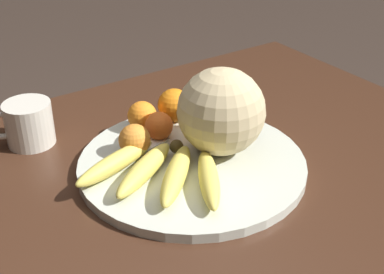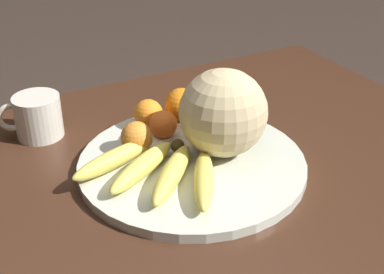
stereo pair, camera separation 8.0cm
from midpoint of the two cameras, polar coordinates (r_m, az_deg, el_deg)
The scene contains 10 objects.
kitchen_table at distance 1.05m, azimuth -3.31°, elevation -8.75°, with size 1.26×0.90×0.71m.
fruit_bowl at distance 1.00m, azimuth -2.29°, elevation -2.92°, with size 0.43×0.43×0.02m.
melon at distance 0.99m, azimuth 0.83°, elevation 2.69°, with size 0.17×0.17×0.17m.
banana_bunch at distance 0.94m, azimuth -5.85°, elevation -3.63°, with size 0.26×0.27×0.04m.
orange_front_left at distance 1.10m, azimuth -7.43°, elevation 2.22°, with size 0.06×0.06×0.06m.
orange_front_right at distance 1.01m, azimuth -8.41°, elevation -0.36°, with size 0.06×0.06×0.06m.
orange_mid_center at distance 1.06m, azimuth -5.71°, elevation 1.15°, with size 0.06×0.06×0.06m.
orange_back_left at distance 1.12m, azimuth -3.96°, elevation 3.38°, with size 0.07×0.07×0.07m.
produce_tag at distance 1.05m, azimuth -6.66°, elevation -0.83°, with size 0.09×0.05×0.00m.
ceramic_mug at distance 1.13m, azimuth -19.08°, elevation 1.31°, with size 0.13×0.10×0.09m.
Camera 1 is at (-0.44, -0.69, 1.26)m, focal length 50.00 mm.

